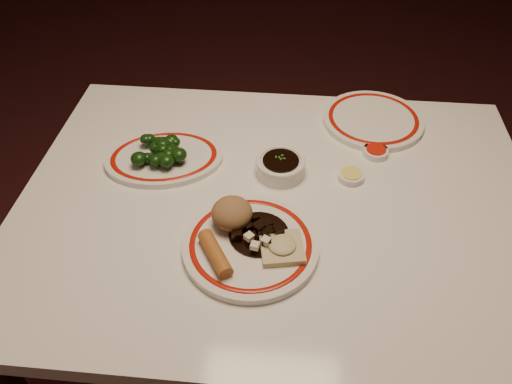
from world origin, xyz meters
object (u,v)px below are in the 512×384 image
object	(u,v)px
spring_roll	(215,253)
soy_bowl	(281,167)
broccoli_pile	(162,150)
stirfry_heap	(259,232)
dining_table	(277,227)
rice_mound	(232,213)
fried_wonton	(282,247)
main_plate	(251,245)
broccoli_plate	(164,158)

from	to	relation	value
spring_roll	soy_bowl	bearing A→B (deg)	37.40
spring_roll	broccoli_pile	size ratio (longest dim) A/B	0.85
stirfry_heap	soy_bowl	xyz separation A→B (m)	(0.03, 0.22, -0.01)
dining_table	rice_mound	bearing A→B (deg)	-132.56
stirfry_heap	fried_wonton	bearing A→B (deg)	-33.92
dining_table	broccoli_pile	bearing A→B (deg)	159.36
rice_mound	broccoli_pile	distance (m)	0.29
rice_mound	fried_wonton	xyz separation A→B (m)	(0.11, -0.06, -0.02)
soy_bowl	fried_wonton	bearing A→B (deg)	-86.03
main_plate	soy_bowl	size ratio (longest dim) A/B	2.99
dining_table	broccoli_plate	xyz separation A→B (m)	(-0.29, 0.11, 0.10)
rice_mound	spring_roll	size ratio (longest dim) A/B	0.77
broccoli_pile	main_plate	bearing A→B (deg)	-46.88
main_plate	rice_mound	xyz separation A→B (m)	(-0.04, 0.05, 0.04)
broccoli_plate	soy_bowl	world-z (taller)	soy_bowl
main_plate	broccoli_plate	bearing A→B (deg)	132.64
spring_roll	broccoli_pile	world-z (taller)	broccoli_pile
rice_mound	stirfry_heap	distance (m)	0.07
spring_roll	main_plate	bearing A→B (deg)	4.37
main_plate	soy_bowl	distance (m)	0.25
stirfry_heap	rice_mound	bearing A→B (deg)	153.16
fried_wonton	main_plate	bearing A→B (deg)	168.59
dining_table	rice_mound	xyz separation A→B (m)	(-0.09, -0.10, 0.14)
spring_roll	stirfry_heap	distance (m)	0.11
main_plate	fried_wonton	size ratio (longest dim) A/B	3.46
main_plate	stirfry_heap	size ratio (longest dim) A/B	2.76
dining_table	fried_wonton	world-z (taller)	fried_wonton
stirfry_heap	soy_bowl	bearing A→B (deg)	81.85
fried_wonton	broccoli_pile	distance (m)	0.41
rice_mound	spring_roll	xyz separation A→B (m)	(-0.02, -0.10, -0.02)
main_plate	spring_roll	bearing A→B (deg)	-144.30
stirfry_heap	soy_bowl	world-z (taller)	stirfry_heap
rice_mound	broccoli_plate	xyz separation A→B (m)	(-0.20, 0.22, -0.04)
main_plate	broccoli_pile	world-z (taller)	broccoli_pile
fried_wonton	stirfry_heap	world-z (taller)	stirfry_heap
spring_roll	soy_bowl	distance (m)	0.31
main_plate	broccoli_plate	size ratio (longest dim) A/B	1.06
stirfry_heap	soy_bowl	size ratio (longest dim) A/B	1.08
main_plate	soy_bowl	bearing A→B (deg)	78.96
broccoli_pile	fried_wonton	bearing A→B (deg)	-41.48
main_plate	stirfry_heap	distance (m)	0.03
dining_table	soy_bowl	xyz separation A→B (m)	(0.00, 0.09, 0.11)
soy_bowl	broccoli_pile	bearing A→B (deg)	176.90
dining_table	main_plate	xyz separation A→B (m)	(-0.05, -0.15, 0.10)
fried_wonton	dining_table	bearing A→B (deg)	96.35
rice_mound	soy_bowl	world-z (taller)	rice_mound
stirfry_heap	broccoli_pile	distance (m)	0.35
rice_mound	main_plate	bearing A→B (deg)	-48.82
broccoli_plate	soy_bowl	xyz separation A→B (m)	(0.29, -0.02, 0.01)
fried_wonton	broccoli_plate	world-z (taller)	fried_wonton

